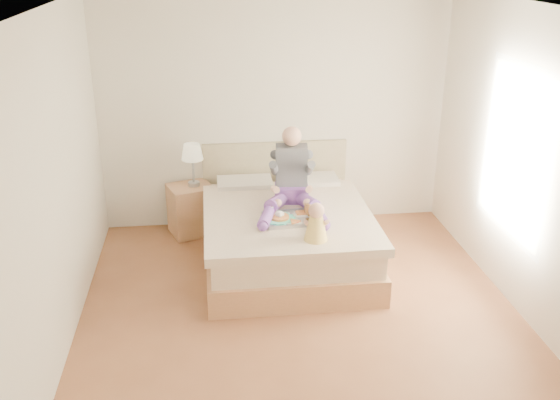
{
  "coord_description": "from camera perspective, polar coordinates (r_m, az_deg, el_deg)",
  "views": [
    {
      "loc": [
        -0.76,
        -4.87,
        3.14
      ],
      "look_at": [
        -0.09,
        0.77,
        0.81
      ],
      "focal_mm": 40.0,
      "sensor_mm": 36.0,
      "label": 1
    }
  ],
  "objects": [
    {
      "name": "lamp",
      "position": [
        7.08,
        -8.03,
        4.15
      ],
      "size": [
        0.24,
        0.24,
        0.49
      ],
      "color": "#AFB1B6",
      "rests_on": "nightstand"
    },
    {
      "name": "baby",
      "position": [
        5.73,
        3.31,
        -2.26
      ],
      "size": [
        0.24,
        0.33,
        0.37
      ],
      "rotation": [
        0.0,
        0.0,
        -0.11
      ],
      "color": "#FFCD50",
      "rests_on": "bed"
    },
    {
      "name": "room",
      "position": [
        5.21,
        2.9,
        4.08
      ],
      "size": [
        4.02,
        4.22,
        2.71
      ],
      "color": "brown",
      "rests_on": "ground"
    },
    {
      "name": "tray",
      "position": [
        6.16,
        0.86,
        -1.55
      ],
      "size": [
        0.53,
        0.43,
        0.14
      ],
      "rotation": [
        0.0,
        0.0,
        0.08
      ],
      "color": "#AFB1B6",
      "rests_on": "bed"
    },
    {
      "name": "nightstand",
      "position": [
        7.3,
        -8.1,
        -0.86
      ],
      "size": [
        0.59,
        0.55,
        0.58
      ],
      "rotation": [
        0.0,
        0.0,
        0.33
      ],
      "color": "#A1704B",
      "rests_on": "ground"
    },
    {
      "name": "adult",
      "position": [
        6.45,
        1.09,
        1.58
      ],
      "size": [
        0.7,
        1.02,
        0.83
      ],
      "rotation": [
        0.0,
        0.0,
        -0.11
      ],
      "color": "#63388D",
      "rests_on": "bed"
    },
    {
      "name": "bed",
      "position": [
        6.63,
        0.48,
        -2.84
      ],
      "size": [
        1.7,
        2.18,
        1.0
      ],
      "color": "#A1704B",
      "rests_on": "ground"
    }
  ]
}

